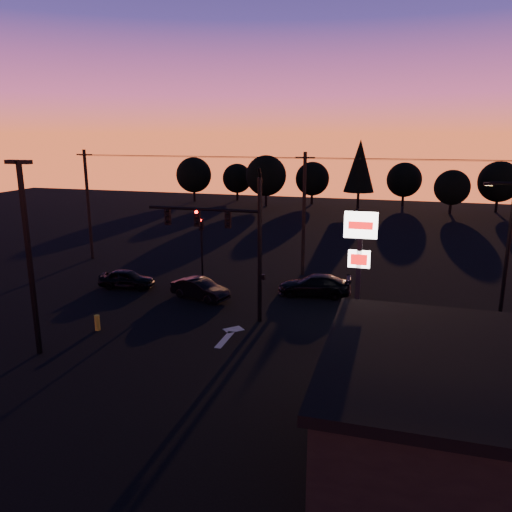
# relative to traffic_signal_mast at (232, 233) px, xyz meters

# --- Properties ---
(ground) EXTENTS (120.00, 120.00, 0.00)m
(ground) POSITION_rel_traffic_signal_mast_xyz_m (0.10, -3.99, -4.94)
(ground) COLOR black
(ground) RESTS_ON ground
(lane_arrow) EXTENTS (1.20, 3.10, 0.01)m
(lane_arrow) POSITION_rel_traffic_signal_mast_xyz_m (0.60, -2.33, -4.93)
(lane_arrow) COLOR beige
(lane_arrow) RESTS_ON ground
(traffic_signal_mast) EXTENTS (6.79, 0.52, 8.58)m
(traffic_signal_mast) POSITION_rel_traffic_signal_mast_xyz_m (0.00, 0.00, 0.00)
(traffic_signal_mast) COLOR black
(traffic_signal_mast) RESTS_ON ground
(secondary_signal) EXTENTS (0.30, 0.31, 4.35)m
(secondary_signal) POSITION_rel_traffic_signal_mast_xyz_m (-4.90, 7.49, -2.07)
(secondary_signal) COLOR black
(secondary_signal) RESTS_ON ground
(parking_lot_light) EXTENTS (1.25, 0.30, 9.14)m
(parking_lot_light) POSITION_rel_traffic_signal_mast_xyz_m (-7.40, -6.99, 0.33)
(parking_lot_light) COLOR black
(parking_lot_light) RESTS_ON ground
(pylon_sign) EXTENTS (1.50, 0.28, 6.80)m
(pylon_sign) POSITION_rel_traffic_signal_mast_xyz_m (7.10, -2.49, -0.02)
(pylon_sign) COLOR black
(pylon_sign) RESTS_ON ground
(streetlight) EXTENTS (1.55, 0.35, 8.00)m
(streetlight) POSITION_rel_traffic_signal_mast_xyz_m (14.01, 1.51, -0.52)
(streetlight) COLOR black
(streetlight) RESTS_ON ground
(utility_pole_0) EXTENTS (1.40, 0.26, 9.00)m
(utility_pole_0) POSITION_rel_traffic_signal_mast_xyz_m (-15.90, 10.01, -0.34)
(utility_pole_0) COLOR black
(utility_pole_0) RESTS_ON ground
(utility_pole_1) EXTENTS (1.40, 0.26, 9.00)m
(utility_pole_1) POSITION_rel_traffic_signal_mast_xyz_m (2.10, 10.01, -0.34)
(utility_pole_1) COLOR black
(utility_pole_1) RESTS_ON ground
(power_wires) EXTENTS (36.00, 1.22, 0.07)m
(power_wires) POSITION_rel_traffic_signal_mast_xyz_m (2.10, 10.01, 3.63)
(power_wires) COLOR black
(power_wires) RESTS_ON ground
(bollard) EXTENTS (0.28, 0.28, 0.84)m
(bollard) POSITION_rel_traffic_signal_mast_xyz_m (-6.38, -3.69, -4.52)
(bollard) COLOR gold
(bollard) RESTS_ON ground
(tree_0) EXTENTS (5.36, 5.36, 6.74)m
(tree_0) POSITION_rel_traffic_signal_mast_xyz_m (-21.90, 46.01, -0.88)
(tree_0) COLOR black
(tree_0) RESTS_ON ground
(tree_1) EXTENTS (4.54, 4.54, 5.71)m
(tree_1) POSITION_rel_traffic_signal_mast_xyz_m (-15.90, 49.01, -1.50)
(tree_1) COLOR black
(tree_1) RESTS_ON ground
(tree_2) EXTENTS (5.77, 5.78, 7.26)m
(tree_2) POSITION_rel_traffic_signal_mast_xyz_m (-9.90, 44.01, -0.57)
(tree_2) COLOR black
(tree_2) RESTS_ON ground
(tree_3) EXTENTS (4.95, 4.95, 6.22)m
(tree_3) POSITION_rel_traffic_signal_mast_xyz_m (-3.90, 48.01, -1.19)
(tree_3) COLOR black
(tree_3) RESTS_ON ground
(tree_4) EXTENTS (4.18, 4.18, 9.50)m
(tree_4) POSITION_rel_traffic_signal_mast_xyz_m (3.10, 45.01, 0.99)
(tree_4) COLOR black
(tree_4) RESTS_ON ground
(tree_5) EXTENTS (4.95, 4.95, 6.22)m
(tree_5) POSITION_rel_traffic_signal_mast_xyz_m (9.10, 50.01, -1.19)
(tree_5) COLOR black
(tree_5) RESTS_ON ground
(tree_6) EXTENTS (4.54, 4.54, 5.71)m
(tree_6) POSITION_rel_traffic_signal_mast_xyz_m (15.10, 44.01, -1.50)
(tree_6) COLOR black
(tree_6) RESTS_ON ground
(tree_7) EXTENTS (5.36, 5.36, 6.74)m
(tree_7) POSITION_rel_traffic_signal_mast_xyz_m (21.10, 47.01, -0.88)
(tree_7) COLOR black
(tree_7) RESTS_ON ground
(car_left) EXTENTS (3.89, 1.97, 1.27)m
(car_left) POSITION_rel_traffic_signal_mast_xyz_m (-8.79, 3.49, -4.30)
(car_left) COLOR black
(car_left) RESTS_ON ground
(car_mid) EXTENTS (4.15, 2.46, 1.29)m
(car_mid) POSITION_rel_traffic_signal_mast_xyz_m (-3.13, 2.76, -4.29)
(car_mid) COLOR black
(car_mid) RESTS_ON ground
(car_right) EXTENTS (4.86, 2.37, 1.36)m
(car_right) POSITION_rel_traffic_signal_mast_xyz_m (3.76, 5.43, -4.26)
(car_right) COLOR black
(car_right) RESTS_ON ground
(suv_parked) EXTENTS (2.47, 4.79, 1.29)m
(suv_parked) POSITION_rel_traffic_signal_mast_xyz_m (7.95, -7.32, -4.29)
(suv_parked) COLOR black
(suv_parked) RESTS_ON ground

